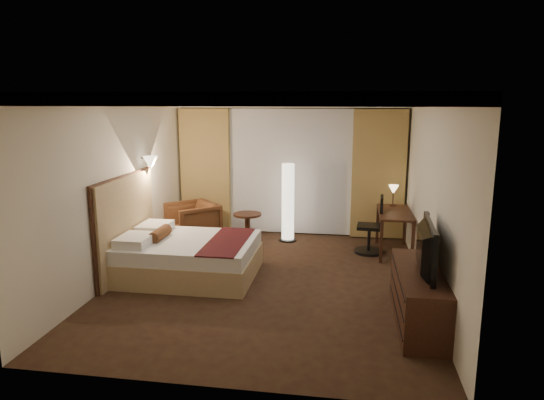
% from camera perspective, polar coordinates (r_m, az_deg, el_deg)
% --- Properties ---
extents(floor, '(4.50, 5.50, 0.01)m').
position_cam_1_polar(floor, '(7.28, -0.50, -9.54)').
color(floor, '#311B13').
rests_on(floor, ground).
extents(ceiling, '(4.50, 5.50, 0.01)m').
position_cam_1_polar(ceiling, '(6.79, -0.54, 12.23)').
color(ceiling, white).
rests_on(ceiling, back_wall).
extents(back_wall, '(4.50, 0.02, 2.70)m').
position_cam_1_polar(back_wall, '(9.60, 2.19, 3.97)').
color(back_wall, silver).
rests_on(back_wall, floor).
extents(left_wall, '(0.02, 5.50, 2.70)m').
position_cam_1_polar(left_wall, '(7.60, -17.49, 1.41)').
color(left_wall, silver).
rests_on(left_wall, floor).
extents(right_wall, '(0.02, 5.50, 2.70)m').
position_cam_1_polar(right_wall, '(6.91, 18.22, 0.38)').
color(right_wall, silver).
rests_on(right_wall, floor).
extents(crown_molding, '(4.50, 5.50, 0.12)m').
position_cam_1_polar(crown_molding, '(6.79, -0.54, 11.73)').
color(crown_molding, black).
rests_on(crown_molding, ceiling).
extents(soffit, '(4.50, 0.50, 0.20)m').
position_cam_1_polar(soffit, '(9.26, 2.06, 11.45)').
color(soffit, white).
rests_on(soffit, ceiling).
extents(curtain_sheer, '(2.48, 0.04, 2.45)m').
position_cam_1_polar(curtain_sheer, '(9.53, 2.12, 3.31)').
color(curtain_sheer, silver).
rests_on(curtain_sheer, back_wall).
extents(curtain_left_drape, '(1.00, 0.14, 2.45)m').
position_cam_1_polar(curtain_left_drape, '(9.82, -7.83, 3.46)').
color(curtain_left_drape, tan).
rests_on(curtain_left_drape, back_wall).
extents(curtain_right_drape, '(1.00, 0.14, 2.45)m').
position_cam_1_polar(curtain_right_drape, '(9.43, 12.41, 2.95)').
color(curtain_right_drape, tan).
rests_on(curtain_right_drape, back_wall).
extents(wall_sconce, '(0.24, 0.24, 0.24)m').
position_cam_1_polar(wall_sconce, '(8.23, -14.10, 4.24)').
color(wall_sconce, white).
rests_on(wall_sconce, left_wall).
extents(bed, '(1.97, 1.54, 0.58)m').
position_cam_1_polar(bed, '(7.51, -9.62, -6.70)').
color(bed, white).
rests_on(bed, floor).
extents(headboard, '(0.12, 1.84, 1.50)m').
position_cam_1_polar(headboard, '(7.75, -16.73, -2.91)').
color(headboard, tan).
rests_on(headboard, floor).
extents(armchair, '(1.14, 1.14, 0.86)m').
position_cam_1_polar(armchair, '(9.11, -9.41, -2.49)').
color(armchair, '#543719').
rests_on(armchair, floor).
extents(side_table, '(0.52, 0.52, 0.58)m').
position_cam_1_polar(side_table, '(9.06, -2.90, -3.36)').
color(side_table, black).
rests_on(side_table, floor).
extents(floor_lamp, '(0.31, 0.31, 1.49)m').
position_cam_1_polar(floor_lamp, '(9.11, 1.89, -0.29)').
color(floor_lamp, white).
rests_on(floor_lamp, floor).
extents(desk, '(0.55, 1.24, 0.75)m').
position_cam_1_polar(desk, '(8.71, 14.15, -3.72)').
color(desk, black).
rests_on(desk, floor).
extents(desk_lamp, '(0.18, 0.18, 0.34)m').
position_cam_1_polar(desk_lamp, '(9.04, 14.06, 0.39)').
color(desk_lamp, '#FFD899').
rests_on(desk_lamp, desk).
extents(office_chair, '(0.53, 0.53, 1.03)m').
position_cam_1_polar(office_chair, '(8.60, 11.40, -2.84)').
color(office_chair, black).
rests_on(office_chair, floor).
extents(dresser, '(0.50, 1.70, 0.66)m').
position_cam_1_polar(dresser, '(6.15, 16.83, -10.84)').
color(dresser, black).
rests_on(dresser, floor).
extents(television, '(0.72, 1.18, 0.15)m').
position_cam_1_polar(television, '(5.93, 16.91, -4.93)').
color(television, black).
rests_on(television, dresser).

